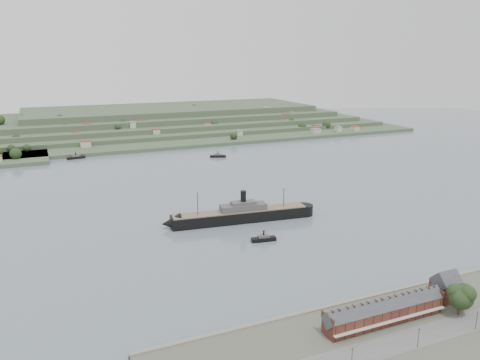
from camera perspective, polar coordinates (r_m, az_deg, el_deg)
name	(u,v)px	position (r m, az deg, el deg)	size (l,w,h in m)	color
ground	(242,207)	(345.55, 0.20, -3.27)	(1400.00, 1400.00, 0.00)	slate
near_shore	(437,343)	(204.15, 22.86, -17.84)	(220.00, 80.00, 2.60)	#4C5142
terrace_row	(384,311)	(206.31, 17.19, -15.04)	(55.60, 9.80, 11.07)	#4B201B
gabled_building	(446,286)	(232.21, 23.79, -11.80)	(10.40, 10.18, 14.09)	#4B201B
far_peninsula	(154,122)	(718.48, -10.47, 6.94)	(760.00, 309.00, 30.00)	#30432D
steamship	(237,215)	(313.32, -0.39, -4.30)	(105.60, 23.32, 25.35)	black
tugboat	(264,239)	(282.69, 2.90, -7.14)	(15.43, 6.22, 6.75)	black
ferry_west	(76,157)	(537.46, -19.36, 2.64)	(19.31, 7.85, 7.03)	black
ferry_east	(218,156)	(515.44, -2.70, 2.96)	(18.12, 10.95, 6.58)	black
fig_tree	(463,296)	(220.91, 25.50, -12.67)	(12.73, 11.03, 14.21)	#402F1D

